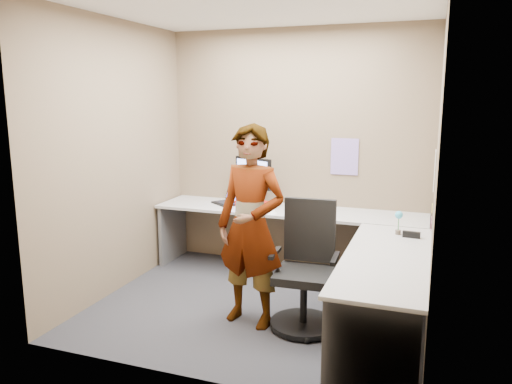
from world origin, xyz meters
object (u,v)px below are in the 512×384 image
at_px(desk, 314,240).
at_px(monitor, 253,175).
at_px(office_chair, 305,277).
at_px(person, 251,226).

distance_m(desk, monitor, 1.16).
xyz_separation_m(desk, office_chair, (0.07, -0.61, -0.15)).
height_order(office_chair, person, person).
bearing_deg(office_chair, monitor, 123.94).
distance_m(desk, office_chair, 0.64).
bearing_deg(desk, monitor, 144.31).
relative_size(desk, office_chair, 2.79).
bearing_deg(monitor, person, -46.88).
xyz_separation_m(monitor, office_chair, (0.93, -1.23, -0.64)).
relative_size(desk, monitor, 6.11).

